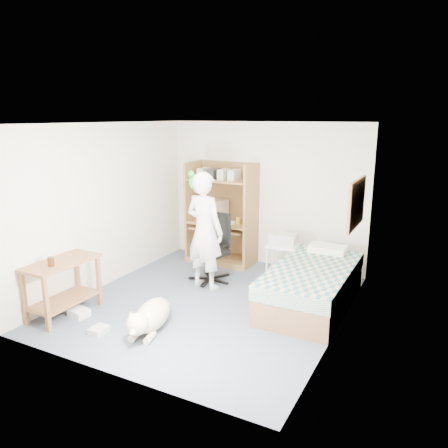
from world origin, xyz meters
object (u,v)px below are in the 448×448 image
computer_hutch (222,217)px  office_chair (213,257)px  bed (312,285)px  person (205,231)px  side_desk (62,280)px  dog (150,316)px  printer_cart (283,256)px

computer_hutch → office_chair: (0.30, -0.92, -0.43)m
computer_hutch → bed: (2.00, -1.12, -0.53)m
bed → person: 1.77m
side_desk → office_chair: office_chair is taller
computer_hutch → office_chair: size_ratio=1.66×
person → dog: (0.10, -1.54, -0.71)m
side_desk → printer_cart: bearing=50.5°
side_desk → dog: 1.34m
bed → side_desk: size_ratio=2.02×
office_chair → dog: (0.14, -1.85, -0.20)m
dog → office_chair: bearing=81.1°
person → printer_cart: person is taller
side_desk → person: (1.19, 1.70, 0.41)m
office_chair → person: (0.04, -0.31, 0.51)m
bed → side_desk: 3.39m
bed → printer_cart: bed is taller
printer_cart → computer_hutch: bearing=160.0°
computer_hutch → person: (0.34, -1.23, 0.08)m
person → computer_hutch: bearing=-63.2°
bed → office_chair: (-1.70, 0.20, 0.10)m
bed → printer_cart: bearing=133.0°
bed → printer_cart: 1.05m
side_desk → dog: bearing=7.1°
computer_hutch → printer_cart: (1.28, -0.35, -0.43)m
side_desk → printer_cart: size_ratio=1.72×
computer_hutch → person: 1.28m
printer_cart → bed: bearing=-51.5°
person → printer_cart: bearing=-125.7°
person → dog: person is taller
computer_hutch → printer_cart: size_ratio=3.09×
dog → printer_cart: printer_cart is taller
person → printer_cart: 1.39m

